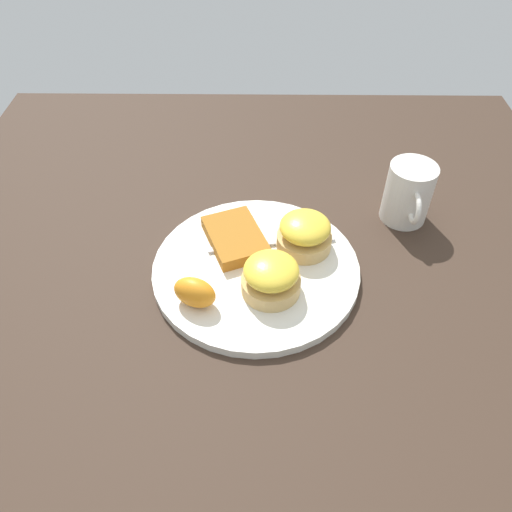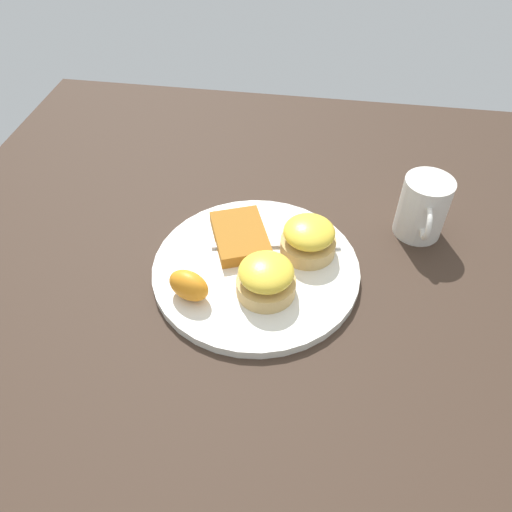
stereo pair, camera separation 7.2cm
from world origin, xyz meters
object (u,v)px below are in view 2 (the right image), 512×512
at_px(hashbrown_patty, 240,236).
at_px(cup, 423,208).
at_px(sandwich_benedict_left, 266,278).
at_px(sandwich_benedict_right, 309,238).
at_px(fork, 285,244).
at_px(orange_wedge, 189,285).

height_order(hashbrown_patty, cup, cup).
bearing_deg(sandwich_benedict_left, cup, 128.34).
height_order(sandwich_benedict_right, fork, sandwich_benedict_right).
relative_size(sandwich_benedict_right, cup, 0.78).
bearing_deg(orange_wedge, fork, 135.39).
bearing_deg(hashbrown_patty, fork, 89.18).
bearing_deg(orange_wedge, sandwich_benedict_left, 103.52).
distance_m(fork, cup, 0.22).
bearing_deg(hashbrown_patty, orange_wedge, -22.10).
relative_size(fork, cup, 1.83).
bearing_deg(sandwich_benedict_left, orange_wedge, -76.48).
bearing_deg(orange_wedge, sandwich_benedict_right, 126.40).
xyz_separation_m(hashbrown_patty, orange_wedge, (0.12, -0.05, 0.01)).
relative_size(sandwich_benedict_right, hashbrown_patty, 0.76).
relative_size(orange_wedge, cup, 0.56).
distance_m(sandwich_benedict_left, hashbrown_patty, 0.11).
bearing_deg(cup, sandwich_benedict_left, -51.66).
height_order(sandwich_benedict_left, fork, sandwich_benedict_left).
bearing_deg(orange_wedge, hashbrown_patty, 157.90).
xyz_separation_m(sandwich_benedict_left, sandwich_benedict_right, (-0.09, 0.05, 0.00)).
relative_size(hashbrown_patty, cup, 1.02).
height_order(sandwich_benedict_right, hashbrown_patty, sandwich_benedict_right).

